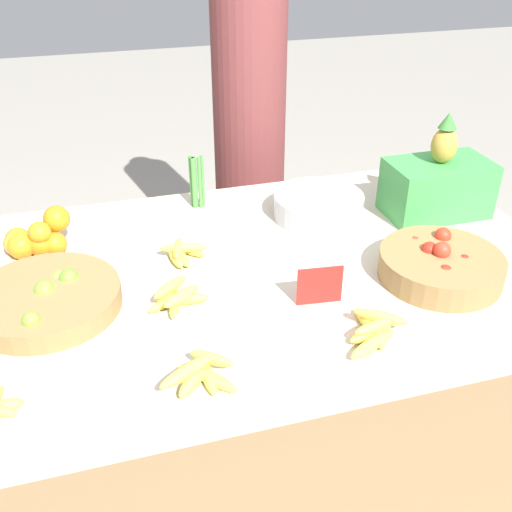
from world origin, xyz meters
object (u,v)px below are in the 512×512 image
(price_sign, at_px, (320,286))
(tomato_basket, at_px, (440,265))
(produce_crate, at_px, (437,185))
(vendor_person, at_px, (249,128))
(metal_bowl, at_px, (318,206))
(lime_bowl, at_px, (47,299))

(price_sign, bearing_deg, tomato_basket, 9.42)
(produce_crate, bearing_deg, vendor_person, 120.08)
(metal_bowl, bearing_deg, price_sign, -110.92)
(tomato_basket, xyz_separation_m, produce_crate, (0.20, 0.37, 0.07))
(produce_crate, bearing_deg, tomato_basket, -118.35)
(lime_bowl, bearing_deg, vendor_person, 49.60)
(price_sign, relative_size, vendor_person, 0.08)
(lime_bowl, bearing_deg, tomato_basket, -8.25)
(produce_crate, bearing_deg, price_sign, -146.01)
(price_sign, xyz_separation_m, produce_crate, (0.57, 0.39, 0.05))
(tomato_basket, xyz_separation_m, vendor_person, (-0.25, 1.13, 0.05))
(vendor_person, bearing_deg, tomato_basket, -77.67)
(lime_bowl, relative_size, produce_crate, 1.10)
(lime_bowl, xyz_separation_m, vendor_person, (0.83, 0.98, 0.06))
(lime_bowl, height_order, metal_bowl, same)
(metal_bowl, height_order, vendor_person, vendor_person)
(lime_bowl, xyz_separation_m, price_sign, (0.70, -0.18, 0.03))
(tomato_basket, distance_m, vendor_person, 1.16)
(tomato_basket, relative_size, price_sign, 2.83)
(produce_crate, bearing_deg, metal_bowl, 168.01)
(tomato_basket, relative_size, metal_bowl, 1.15)
(metal_bowl, xyz_separation_m, produce_crate, (0.39, -0.08, 0.06))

